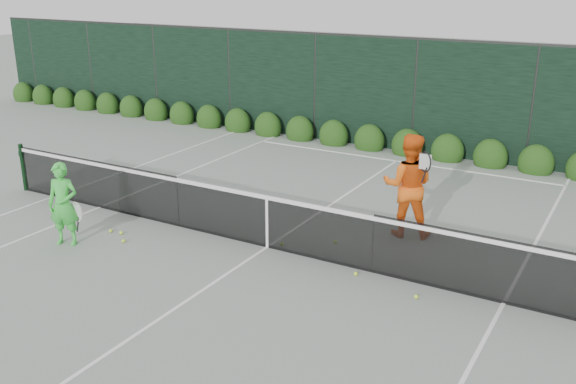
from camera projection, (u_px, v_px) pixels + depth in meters
The scene contains 8 objects.
ground at pixel (267, 247), 11.44m from camera, with size 80.00×80.00×0.00m, color gray.
tennis_net at pixel (266, 219), 11.28m from camera, with size 12.90×0.10×1.07m.
player_woman at pixel (63, 204), 11.35m from camera, with size 0.68×0.54×1.52m.
player_man at pixel (408, 185), 11.70m from camera, with size 1.11×0.98×1.93m.
court_lines at pixel (267, 247), 11.44m from camera, with size 11.03×23.83×0.01m.
windscreen_fence at pixel (162, 215), 8.73m from camera, with size 32.00×21.07×3.06m.
hedge_row at pixel (407, 146), 17.22m from camera, with size 31.66×0.65×0.94m.
tennis_balls at pixel (242, 250), 11.25m from camera, with size 5.94×1.95×0.07m.
Camera 1 is at (5.57, -8.91, 4.64)m, focal length 40.00 mm.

